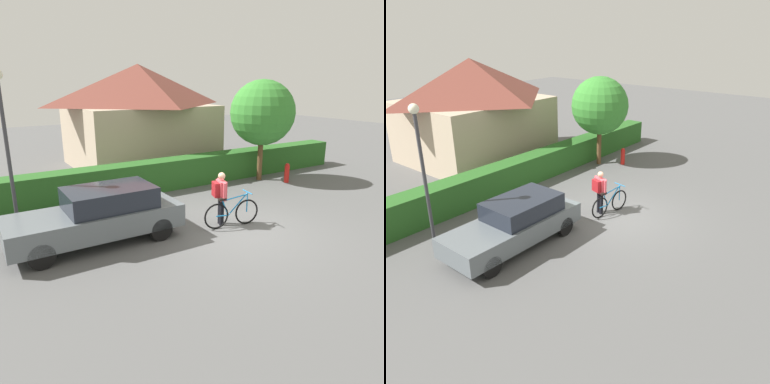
# 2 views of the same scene
# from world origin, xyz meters

# --- Properties ---
(ground_plane) EXTENTS (60.00, 60.00, 0.00)m
(ground_plane) POSITION_xyz_m (0.00, 0.00, 0.00)
(ground_plane) COLOR #545454
(hedge_row) EXTENTS (18.37, 0.90, 1.15)m
(hedge_row) POSITION_xyz_m (0.00, 4.86, 0.57)
(hedge_row) COLOR #275B20
(hedge_row) RESTS_ON ground
(house_distant) EXTENTS (6.61, 5.68, 4.83)m
(house_distant) POSITION_xyz_m (1.37, 9.41, 2.47)
(house_distant) COLOR tan
(house_distant) RESTS_ON ground
(parked_car_near) EXTENTS (4.40, 1.69, 1.44)m
(parked_car_near) POSITION_xyz_m (-3.53, 1.32, 0.75)
(parked_car_near) COLOR slate
(parked_car_near) RESTS_ON ground
(bicycle) EXTENTS (1.73, 0.50, 1.00)m
(bicycle) POSITION_xyz_m (0.02, 0.33, 0.41)
(bicycle) COLOR black
(bicycle) RESTS_ON ground
(person_rider) EXTENTS (0.45, 0.61, 1.57)m
(person_rider) POSITION_xyz_m (-0.18, 0.65, 0.94)
(person_rider) COLOR black
(person_rider) RESTS_ON ground
(street_lamp) EXTENTS (0.28, 0.28, 4.35)m
(street_lamp) POSITION_xyz_m (-5.28, 3.02, 2.80)
(street_lamp) COLOR #38383D
(street_lamp) RESTS_ON ground
(tree_kerbside) EXTENTS (2.65, 2.65, 4.14)m
(tree_kerbside) POSITION_xyz_m (4.34, 3.93, 2.80)
(tree_kerbside) COLOR brown
(tree_kerbside) RESTS_ON ground
(fire_hydrant) EXTENTS (0.20, 0.20, 0.81)m
(fire_hydrant) POSITION_xyz_m (4.99, 2.97, 0.41)
(fire_hydrant) COLOR red
(fire_hydrant) RESTS_ON ground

